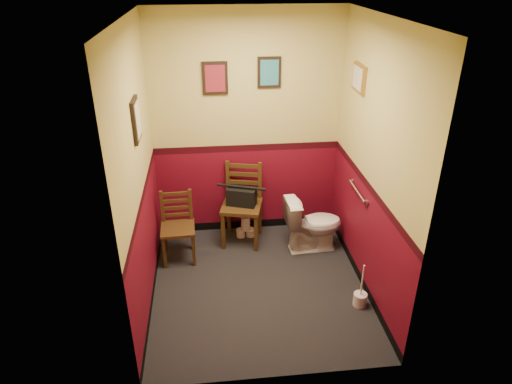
% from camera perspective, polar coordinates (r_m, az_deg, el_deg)
% --- Properties ---
extents(floor, '(2.20, 2.40, 0.00)m').
position_cam_1_polar(floor, '(4.97, 0.32, -11.64)').
color(floor, black).
rests_on(floor, ground).
extents(ceiling, '(2.20, 2.40, 0.00)m').
position_cam_1_polar(ceiling, '(3.91, 0.43, 21.03)').
color(ceiling, silver).
rests_on(ceiling, ground).
extents(wall_back, '(2.20, 0.00, 2.70)m').
position_cam_1_polar(wall_back, '(5.37, -1.12, 7.92)').
color(wall_back, '#580919').
rests_on(wall_back, ground).
extents(wall_front, '(2.20, 0.00, 2.70)m').
position_cam_1_polar(wall_front, '(3.22, 2.84, -6.12)').
color(wall_front, '#580919').
rests_on(wall_front, ground).
extents(wall_left, '(0.00, 2.40, 2.70)m').
position_cam_1_polar(wall_left, '(4.29, -14.40, 1.93)').
color(wall_left, '#580919').
rests_on(wall_left, ground).
extents(wall_right, '(0.00, 2.40, 2.70)m').
position_cam_1_polar(wall_right, '(4.51, 14.40, 3.22)').
color(wall_right, '#580919').
rests_on(wall_right, ground).
extents(grab_bar, '(0.05, 0.56, 0.06)m').
position_cam_1_polar(grab_bar, '(4.88, 12.57, 0.10)').
color(grab_bar, silver).
rests_on(grab_bar, wall_right).
extents(framed_print_back_a, '(0.28, 0.04, 0.36)m').
position_cam_1_polar(framed_print_back_a, '(5.17, -5.14, 13.98)').
color(framed_print_back_a, black).
rests_on(framed_print_back_a, wall_back).
extents(framed_print_back_b, '(0.26, 0.04, 0.34)m').
position_cam_1_polar(framed_print_back_b, '(5.21, 1.67, 14.73)').
color(framed_print_back_b, black).
rests_on(framed_print_back_b, wall_back).
extents(framed_print_left, '(0.04, 0.30, 0.38)m').
position_cam_1_polar(framed_print_left, '(4.20, -14.75, 8.71)').
color(framed_print_left, black).
rests_on(framed_print_left, wall_left).
extents(framed_print_right, '(0.04, 0.34, 0.28)m').
position_cam_1_polar(framed_print_right, '(4.83, 12.74, 13.74)').
color(framed_print_right, olive).
rests_on(framed_print_right, wall_right).
extents(toilet, '(0.70, 0.42, 0.66)m').
position_cam_1_polar(toilet, '(5.42, 7.14, -4.01)').
color(toilet, white).
rests_on(toilet, floor).
extents(toilet_brush, '(0.14, 0.14, 0.48)m').
position_cam_1_polar(toilet_brush, '(4.81, 12.88, -12.85)').
color(toilet_brush, silver).
rests_on(toilet_brush, floor).
extents(chair_left, '(0.39, 0.39, 0.81)m').
position_cam_1_polar(chair_left, '(5.26, -9.75, -4.32)').
color(chair_left, '#412B13').
rests_on(chair_left, floor).
extents(chair_right, '(0.55, 0.55, 0.98)m').
position_cam_1_polar(chair_right, '(5.48, -1.73, -1.53)').
color(chair_right, '#412B13').
rests_on(chair_right, floor).
extents(handbag, '(0.38, 0.27, 0.25)m').
position_cam_1_polar(handbag, '(5.38, -1.81, -0.55)').
color(handbag, black).
rests_on(handbag, chair_right).
extents(tp_stack, '(0.23, 0.14, 0.30)m').
position_cam_1_polar(tp_stack, '(5.70, -1.31, -4.52)').
color(tp_stack, silver).
rests_on(tp_stack, floor).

